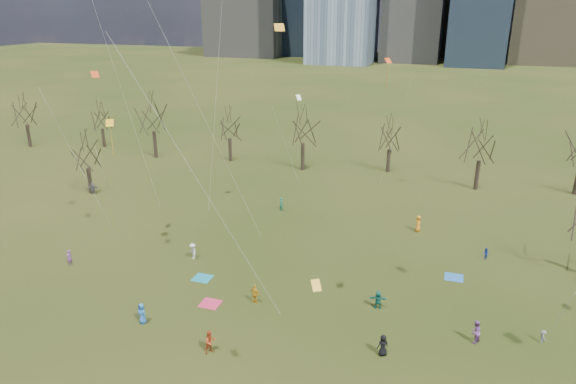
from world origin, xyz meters
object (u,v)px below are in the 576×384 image
(blanket_teal, at_px, (202,278))
(blanket_navy, at_px, (454,277))
(blanket_crimson, at_px, (210,304))
(person_2, at_px, (210,342))
(person_4, at_px, (255,294))
(person_0, at_px, (142,313))

(blanket_teal, relative_size, blanket_navy, 1.00)
(blanket_navy, bearing_deg, blanket_crimson, -150.23)
(blanket_crimson, xyz_separation_m, person_2, (2.81, -5.55, 0.85))
(blanket_navy, relative_size, blanket_crimson, 1.00)
(blanket_teal, height_order, person_2, person_2)
(blanket_teal, xyz_separation_m, person_4, (5.92, -2.26, 0.82))
(blanket_teal, distance_m, blanket_navy, 22.31)
(blanket_crimson, relative_size, person_0, 0.96)
(blanket_teal, relative_size, person_0, 0.96)
(blanket_navy, distance_m, person_2, 22.66)
(person_2, xyz_separation_m, person_4, (0.59, 6.82, -0.03))
(blanket_navy, height_order, person_4, person_4)
(blanket_crimson, distance_m, person_4, 3.72)
(person_2, distance_m, person_4, 6.85)
(blanket_navy, bearing_deg, blanket_teal, -161.37)
(person_0, bearing_deg, person_4, 54.70)
(person_0, height_order, person_4, person_4)
(blanket_teal, xyz_separation_m, blanket_navy, (21.14, 7.13, 0.00))
(blanket_teal, xyz_separation_m, blanket_crimson, (2.52, -3.53, 0.00))
(blanket_teal, distance_m, person_2, 10.56)
(blanket_teal, relative_size, person_2, 0.93)
(blanket_navy, bearing_deg, person_0, -146.68)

